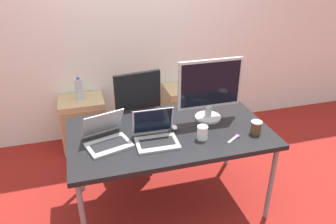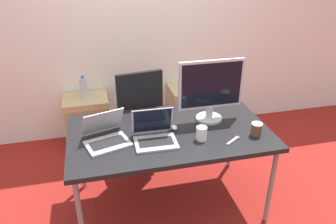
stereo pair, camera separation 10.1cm
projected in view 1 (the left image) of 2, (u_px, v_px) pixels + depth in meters
ground_plane at (169, 202)px, 3.04m from camera, size 14.00×14.00×0.00m
wall_back at (134, 27)px, 3.68m from camera, size 10.00×0.05×2.60m
desk at (170, 136)px, 2.71m from camera, size 1.64×0.93×0.77m
office_chair at (134, 128)px, 3.42m from camera, size 0.56×0.59×1.10m
cabinet_left at (84, 123)px, 3.77m from camera, size 0.50×0.41×0.60m
cabinet_right at (186, 110)px, 4.07m from camera, size 0.50×0.41×0.60m
water_bottle at (79, 89)px, 3.58m from camera, size 0.08×0.08×0.26m
laptop_left at (107, 137)px, 2.51m from camera, size 0.38×0.42×0.23m
laptop_right at (156, 135)px, 2.53m from camera, size 0.33×0.29×0.24m
monitor at (210, 89)px, 2.75m from camera, size 0.56×0.23×0.54m
mouse at (174, 127)px, 2.71m from camera, size 0.05×0.07×0.03m
coffee_cup_white at (202, 133)px, 2.56m from camera, size 0.09×0.09×0.11m
coffee_cup_brown at (256, 127)px, 2.63m from camera, size 0.09×0.09×0.11m
scissors at (235, 138)px, 2.58m from camera, size 0.15×0.12×0.01m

